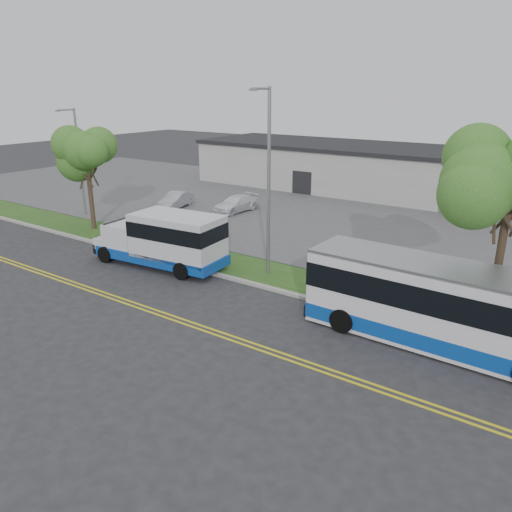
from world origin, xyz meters
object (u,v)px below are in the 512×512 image
Objects in this scene: streetlight_near at (268,178)px; pedestrian at (198,249)px; tree_west at (87,156)px; parked_car_a at (176,200)px; parked_car_b at (236,204)px; streetlight_far at (78,158)px; shuttle_bus at (166,238)px; transit_bus at (458,310)px; tree_east at (512,180)px.

pedestrian is (-4.16, -0.83, -4.29)m from streetlight_near.
parked_car_a is at bearing 87.66° from tree_west.
parked_car_b is at bearing 6.16° from parked_car_a.
streetlight_far is 2.06× the size of parked_car_a.
streetlight_far reaches higher than tree_west.
pedestrian is at bearing -55.78° from parked_car_a.
tree_west reaches higher than pedestrian.
streetlight_near is at bearing -1.80° from tree_west.
shuttle_bus is at bearing -158.93° from streetlight_near.
transit_bus is at bearing -38.12° from parked_car_a.
pedestrian reaches higher than parked_car_a.
tree_west is 1.61× the size of parked_car_b.
streetlight_near is (-11.00, -0.27, -0.97)m from tree_east.
streetlight_far is 4.73× the size of pedestrian.
streetlight_far is (-30.00, 2.42, -1.73)m from tree_east.
tree_west is at bearing 179.56° from tree_east.
streetlight_near is at bearing -41.87° from parked_car_b.
streetlight_near reaches higher than transit_bus.
tree_east reaches higher than transit_bus.
shuttle_bus is 14.09m from parked_car_a.
streetlight_far is at bearing -136.06° from parked_car_b.
transit_bus is 27.29m from parked_car_a.
streetlight_far is 14.74m from shuttle_bus.
streetlight_near reaches higher than parked_car_a.
tree_west is 0.86× the size of streetlight_far.
parked_car_a is (-9.34, 10.52, -0.90)m from shuttle_bus.
streetlight_near is 19.20m from streetlight_far.
parked_car_a reaches higher than parked_car_b.
pedestrian is at bearing 174.67° from transit_bus.
tree_east is at bearing -4.60° from streetlight_far.
streetlight_near is at bearing -171.65° from pedestrian.
tree_west is 25.70m from transit_bus.
streetlight_far is at bearing 171.95° from streetlight_near.
parked_car_b is (-5.69, 11.09, -0.22)m from pedestrian.
parked_car_a is at bearing 150.03° from streetlight_near.
tree_east is 1.21× the size of tree_west.
tree_east reaches higher than shuttle_bus.
pedestrian is 12.47m from parked_car_b.
parked_car_a is at bearing 53.15° from streetlight_far.
streetlight_near is 0.80× the size of transit_bus.
parked_car_b is (-9.84, 10.27, -4.51)m from streetlight_near.
tree_west is (-26.00, 0.20, -1.08)m from tree_east.
tree_west reaches higher than parked_car_a.
tree_west is 11.69m from pedestrian.
parked_car_a is at bearing 126.23° from shuttle_bus.
tree_east is 11.05m from streetlight_near.
transit_bus reaches higher than pedestrian.
transit_bus reaches higher than shuttle_bus.
shuttle_bus is at bearing 43.23° from pedestrian.
streetlight_near is 6.75m from shuttle_bus.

